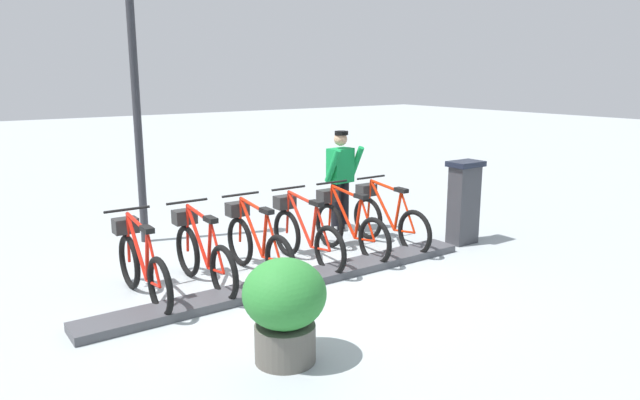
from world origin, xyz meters
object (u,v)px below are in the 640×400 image
Objects in this scene: bike_docked_2 at (304,234)px; worker_near_rack at (341,177)px; lamp_post at (133,56)px; bike_docked_3 at (256,243)px; bike_docked_5 at (141,264)px; payment_kiosk at (464,201)px; bike_docked_1 at (348,225)px; planter_bush at (285,305)px; bike_docked_4 at (202,253)px; bike_docked_0 at (387,218)px.

worker_near_rack is (1.10, -1.46, 0.48)m from bike_docked_2.
lamp_post is (1.24, 2.89, 1.91)m from worker_near_rack.
bike_docked_3 is 1.51m from bike_docked_5.
payment_kiosk is 1.90m from bike_docked_1.
payment_kiosk is 3.36m from bike_docked_3.
bike_docked_3 is 1.77× the size of planter_bush.
bike_docked_2 is at bearing -90.00° from bike_docked_3.
bike_docked_1 reaches higher than planter_bush.
worker_near_rack reaches higher than payment_kiosk.
bike_docked_5 is at bearing 90.00° from bike_docked_1.
lamp_post reaches higher than worker_near_rack.
payment_kiosk is 4.55m from planter_bush.
lamp_post is 4.50× the size of planter_bush.
bike_docked_4 reaches higher than planter_bush.
bike_docked_3 is 0.39× the size of lamp_post.
bike_docked_0 is 1.04× the size of worker_near_rack.
bike_docked_1 is 1.00× the size of bike_docked_3.
bike_docked_5 is (0.57, 4.81, -0.24)m from payment_kiosk.
payment_kiosk is at bearing -98.03° from bike_docked_4.
bike_docked_4 is at bearing 90.00° from bike_docked_3.
payment_kiosk reaches higher than bike_docked_2.
bike_docked_4 is 1.04× the size of worker_near_rack.
bike_docked_0 is 0.75m from bike_docked_1.
bike_docked_0 is at bearing -90.00° from bike_docked_4.
worker_near_rack is (1.10, -2.21, 0.48)m from bike_docked_3.
planter_bush is (-2.22, 0.94, 0.11)m from bike_docked_3.
lamp_post reaches higher than bike_docked_3.
bike_docked_1 and bike_docked_2 have the same top height.
bike_docked_4 is at bearing -4.74° from planter_bush.
worker_near_rack reaches higher than planter_bush.
bike_docked_3 is at bearing 116.49° from worker_near_rack.
worker_near_rack is (1.10, 0.05, 0.48)m from bike_docked_0.
bike_docked_5 is (0.00, 3.76, 0.00)m from bike_docked_0.
bike_docked_4 is at bearing 110.39° from worker_near_rack.
bike_docked_5 is at bearing 160.57° from lamp_post.
bike_docked_4 is 2.23m from planter_bush.
bike_docked_1 and bike_docked_4 have the same top height.
worker_near_rack is 3.68m from lamp_post.
lamp_post is (2.34, 1.43, 2.39)m from bike_docked_2.
bike_docked_0 and bike_docked_1 have the same top height.
bike_docked_2 is 1.77× the size of planter_bush.
bike_docked_0 is 1.20m from worker_near_rack.
bike_docked_5 is (0.00, 0.75, 0.00)m from bike_docked_4.
payment_kiosk reaches higher than bike_docked_3.
bike_docked_5 is 1.77× the size of planter_bush.
bike_docked_5 is at bearing 14.39° from planter_bush.
planter_bush is at bearing 175.26° from bike_docked_4.
bike_docked_3 reaches higher than planter_bush.
bike_docked_0 is at bearing -90.00° from bike_docked_1.
worker_near_rack is at bearing -69.61° from bike_docked_4.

